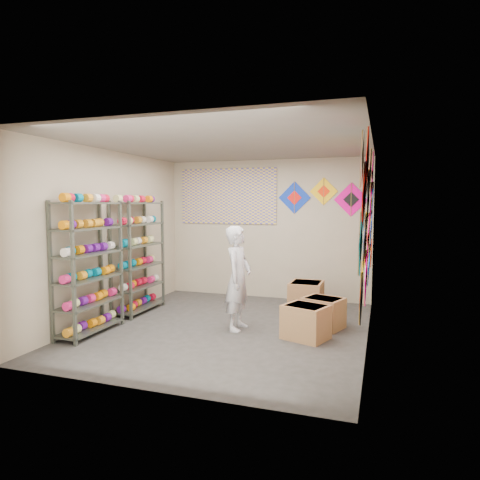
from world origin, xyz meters
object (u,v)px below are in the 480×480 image
(shelf_rack_back, at_px, (138,257))
(shopkeeper, at_px, (238,278))
(carton_c, at_px, (306,297))
(carton_b, at_px, (323,313))
(carton_a, at_px, (306,322))
(shelf_rack_front, at_px, (88,268))

(shelf_rack_back, relative_size, shopkeeper, 1.24)
(shelf_rack_back, relative_size, carton_c, 3.21)
(shelf_rack_back, xyz_separation_m, carton_b, (3.13, 0.04, -0.72))
(carton_c, bearing_deg, carton_b, -64.45)
(carton_a, bearing_deg, shopkeeper, -167.68)
(carton_a, xyz_separation_m, carton_c, (-0.24, 1.46, 0.02))
(shelf_rack_front, relative_size, shopkeeper, 1.24)
(shelf_rack_back, xyz_separation_m, shopkeeper, (1.95, -0.44, -0.18))
(shelf_rack_front, bearing_deg, carton_c, 38.73)
(shelf_rack_back, height_order, carton_c, shelf_rack_back)
(shelf_rack_front, xyz_separation_m, shopkeeper, (1.95, 0.86, -0.18))
(carton_c, bearing_deg, shopkeeper, -120.12)
(carton_b, bearing_deg, shelf_rack_front, -137.12)
(shelf_rack_front, bearing_deg, carton_b, 23.10)
(shelf_rack_back, bearing_deg, shopkeeper, -12.71)
(carton_b, bearing_deg, shopkeeper, -138.37)
(shopkeeper, relative_size, carton_b, 2.78)
(shelf_rack_front, height_order, carton_a, shelf_rack_front)
(shopkeeper, xyz_separation_m, carton_b, (1.18, 0.47, -0.54))
(shelf_rack_back, height_order, carton_b, shelf_rack_back)
(shopkeeper, height_order, carton_c, shopkeeper)
(carton_a, distance_m, carton_c, 1.48)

